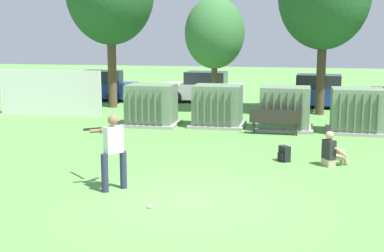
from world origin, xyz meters
The scene contains 15 objects.
ground_plane centered at (0.00, 0.00, 0.00)m, with size 96.00×96.00×0.00m, color #5B9947.
fence_panel centered at (-8.72, 10.50, 1.00)m, with size 4.80×0.12×2.00m, color silver.
transformer_west centered at (-3.54, 8.82, 0.79)m, with size 2.10×1.70×1.62m.
transformer_mid_west centered at (-0.96, 9.14, 0.79)m, with size 2.10×1.70×1.62m.
transformer_mid_east centered at (1.61, 8.99, 0.79)m, with size 2.10×1.70×1.62m.
transformer_east centered at (4.18, 8.92, 0.79)m, with size 2.10×1.70×1.62m.
park_bench centered at (1.31, 7.92, 0.54)m, with size 1.80×0.41×0.92m.
batter centered at (-1.96, 0.45, 0.98)m, with size 1.38×1.24×1.74m.
sports_ball centered at (-0.78, -0.63, 0.04)m, with size 0.09×0.09×0.09m, color white.
seated_spectator centered at (3.06, 3.77, 0.38)m, with size 0.78×0.68×0.96m.
backpack centered at (1.78, 3.98, 0.21)m, with size 0.37×0.37×0.44m.
tree_center_left centered at (-1.79, 13.23, 3.60)m, with size 2.74×2.74×5.24m.
parked_car_leftmost centered at (-8.72, 16.02, 0.75)m, with size 4.30×2.12×1.62m.
parked_car_left_of_center centered at (-2.87, 16.37, 0.75)m, with size 4.21×1.94×1.62m.
parked_car_right_of_center centered at (2.90, 15.51, 0.75)m, with size 4.29×2.10×1.62m.
Camera 1 is at (2.17, -10.22, 3.48)m, focal length 47.76 mm.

